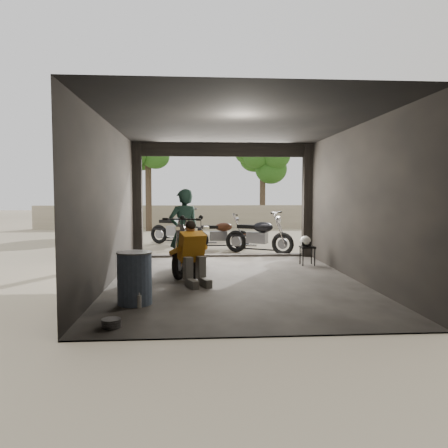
{
  "coord_description": "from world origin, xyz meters",
  "views": [
    {
      "loc": [
        -0.85,
        -8.82,
        1.81
      ],
      "look_at": [
        -0.18,
        0.6,
        1.15
      ],
      "focal_mm": 35.0,
      "sensor_mm": 36.0,
      "label": 1
    }
  ],
  "objects": [
    {
      "name": "helmet",
      "position": [
        1.95,
        1.88,
        0.62
      ],
      "size": [
        0.28,
        0.29,
        0.26
      ],
      "primitive_type": "ellipsoid",
      "rotation": [
        0.0,
        0.0,
        -0.02
      ],
      "color": "white",
      "rests_on": "stool"
    },
    {
      "name": "outside_bike_c",
      "position": [
        1.11,
        4.08,
        0.64
      ],
      "size": [
        2.03,
        1.64,
        1.28
      ],
      "primitive_type": null,
      "rotation": [
        0.0,
        0.0,
        1.04
      ],
      "color": "black",
      "rests_on": "ground"
    },
    {
      "name": "garage",
      "position": [
        0.0,
        0.55,
        1.28
      ],
      "size": [
        7.0,
        7.13,
        3.2
      ],
      "color": "#2D2B28",
      "rests_on": "ground"
    },
    {
      "name": "oil_drum",
      "position": [
        -1.8,
        -1.75,
        0.43
      ],
      "size": [
        0.71,
        0.71,
        0.86
      ],
      "primitive_type": "cylinder",
      "rotation": [
        0.0,
        0.0,
        -0.33
      ],
      "color": "#485C7A",
      "rests_on": "ground"
    },
    {
      "name": "stool",
      "position": [
        2.0,
        1.85,
        0.42
      ],
      "size": [
        0.35,
        0.35,
        0.49
      ],
      "rotation": [
        0.0,
        0.0,
        -0.21
      ],
      "color": "black",
      "rests_on": "ground"
    },
    {
      "name": "rider",
      "position": [
        -1.06,
        1.13,
        0.96
      ],
      "size": [
        0.81,
        0.67,
        1.92
      ],
      "primitive_type": "imported",
      "rotation": [
        0.0,
        0.0,
        3.49
      ],
      "color": "#162D27",
      "rests_on": "ground"
    },
    {
      "name": "main_bike",
      "position": [
        -0.99,
        0.98,
        0.56
      ],
      "size": [
        1.05,
        1.78,
        1.11
      ],
      "primitive_type": null,
      "rotation": [
        0.0,
        0.0,
        0.23
      ],
      "color": "white",
      "rests_on": "ground"
    },
    {
      "name": "tree_left",
      "position": [
        -3.0,
        12.5,
        3.99
      ],
      "size": [
        2.2,
        2.2,
        5.6
      ],
      "color": "#382B1E",
      "rests_on": "ground"
    },
    {
      "name": "ground",
      "position": [
        0.0,
        0.0,
        0.0
      ],
      "size": [
        80.0,
        80.0,
        0.0
      ],
      "primitive_type": "plane",
      "color": "#7A6D56",
      "rests_on": "ground"
    },
    {
      "name": "outside_bike_b",
      "position": [
        0.02,
        5.24,
        0.58
      ],
      "size": [
        1.74,
        0.79,
        1.15
      ],
      "primitive_type": null,
      "rotation": [
        0.0,
        0.0,
        1.62
      ],
      "color": "#401E0F",
      "rests_on": "ground"
    },
    {
      "name": "sign_post",
      "position": [
        3.16,
        4.96,
        1.55
      ],
      "size": [
        0.77,
        0.08,
        2.31
      ],
      "rotation": [
        0.0,
        0.0,
        -0.1
      ],
      "color": "black",
      "rests_on": "ground"
    },
    {
      "name": "outside_bike_a",
      "position": [
        -1.43,
        6.58,
        0.65
      ],
      "size": [
        2.05,
        1.66,
        1.3
      ],
      "primitive_type": null,
      "rotation": [
        0.0,
        0.0,
        1.03
      ],
      "color": "black",
      "rests_on": "ground"
    },
    {
      "name": "boundary_wall",
      "position": [
        0.0,
        14.0,
        0.6
      ],
      "size": [
        18.0,
        0.3,
        1.2
      ],
      "primitive_type": "cube",
      "color": "gray",
      "rests_on": "ground"
    },
    {
      "name": "mechanic",
      "position": [
        -0.83,
        -0.36,
        0.62
      ],
      "size": [
        0.9,
        1.02,
        1.24
      ],
      "primitive_type": null,
      "rotation": [
        0.0,
        0.0,
        0.37
      ],
      "color": "#C07A19",
      "rests_on": "ground"
    },
    {
      "name": "tree_right",
      "position": [
        2.8,
        14.0,
        3.56
      ],
      "size": [
        2.2,
        2.2,
        5.0
      ],
      "color": "#382B1E",
      "rests_on": "ground"
    },
    {
      "name": "left_bike",
      "position": [
        -0.94,
        1.0,
        0.65
      ],
      "size": [
        1.29,
        2.05,
        1.29
      ],
      "primitive_type": null,
      "rotation": [
        0.0,
        0.0,
        -0.28
      ],
      "color": "black",
      "rests_on": "ground"
    }
  ]
}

